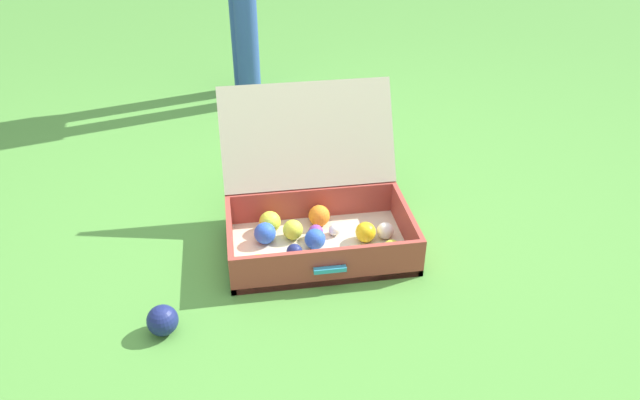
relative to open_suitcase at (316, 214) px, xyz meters
name	(u,v)px	position (x,y,z in m)	size (l,w,h in m)	color
ground_plane	(300,254)	(-0.07, -0.09, -0.11)	(16.00, 16.00, 0.00)	#4C8C38
open_suitcase	(316,214)	(0.00, 0.00, 0.00)	(0.66, 0.63, 0.51)	beige
stray_ball_on_grass	(162,320)	(-0.54, -0.41, -0.07)	(0.10, 0.10, 0.10)	navy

